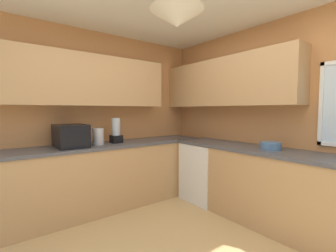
# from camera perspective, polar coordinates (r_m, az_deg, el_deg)

# --- Properties ---
(room_shell) EXTENTS (4.01, 3.61, 2.61)m
(room_shell) POSITION_cam_1_polar(r_m,az_deg,el_deg) (2.95, 1.24, 12.29)
(room_shell) COLOR #C6844C
(room_shell) RESTS_ON ground_plane
(counter_run_left) EXTENTS (0.65, 3.22, 0.92)m
(counter_run_left) POSITION_cam_1_polar(r_m,az_deg,el_deg) (3.49, -15.67, -11.71)
(counter_run_left) COLOR tan
(counter_run_left) RESTS_ON ground_plane
(counter_run_back) EXTENTS (3.10, 0.65, 0.92)m
(counter_run_back) POSITION_cam_1_polar(r_m,az_deg,el_deg) (3.11, 26.30, -13.93)
(counter_run_back) COLOR tan
(counter_run_back) RESTS_ON ground_plane
(dishwasher) EXTENTS (0.60, 0.60, 0.87)m
(dishwasher) POSITION_cam_1_polar(r_m,az_deg,el_deg) (3.74, 9.26, -10.94)
(dishwasher) COLOR white
(dishwasher) RESTS_ON ground_plane
(microwave) EXTENTS (0.48, 0.36, 0.29)m
(microwave) POSITION_cam_1_polar(r_m,az_deg,el_deg) (3.26, -22.65, -2.20)
(microwave) COLOR black
(microwave) RESTS_ON counter_run_left
(kettle) EXTENTS (0.15, 0.15, 0.23)m
(kettle) POSITION_cam_1_polar(r_m,az_deg,el_deg) (3.35, -16.68, -2.43)
(kettle) COLOR #B7B7BC
(kettle) RESTS_ON counter_run_left
(bowl) EXTENTS (0.24, 0.24, 0.09)m
(bowl) POSITION_cam_1_polar(r_m,az_deg,el_deg) (3.07, 23.76, -4.45)
(bowl) COLOR #4C7099
(bowl) RESTS_ON counter_run_back
(blender_appliance) EXTENTS (0.15, 0.15, 0.36)m
(blender_appliance) POSITION_cam_1_polar(r_m,az_deg,el_deg) (3.47, -12.55, -1.36)
(blender_appliance) COLOR black
(blender_appliance) RESTS_ON counter_run_left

